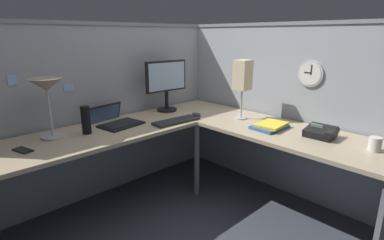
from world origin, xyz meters
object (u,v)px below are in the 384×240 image
at_px(computer_mouse, 197,114).
at_px(cell_phone, 23,150).
at_px(laptop, 114,121).
at_px(desk_lamp_paper, 243,77).
at_px(desk_lamp_dome, 47,90).
at_px(book_stack, 270,126).
at_px(keyboard, 176,121).
at_px(coffee_mug, 375,144).
at_px(monitor, 166,82).
at_px(office_phone, 321,133).
at_px(thermos_flask, 86,120).
at_px(wall_clock, 311,74).

distance_m(computer_mouse, cell_phone, 1.46).
xyz_separation_m(laptop, desk_lamp_paper, (0.93, -0.66, 0.36)).
xyz_separation_m(desk_lamp_dome, book_stack, (1.38, -1.00, -0.34)).
bearing_deg(keyboard, laptop, 144.16).
height_order(cell_phone, coffee_mug, coffee_mug).
distance_m(monitor, keyboard, 0.52).
distance_m(keyboard, desk_lamp_paper, 0.71).
bearing_deg(desk_lamp_paper, office_phone, -88.78).
xyz_separation_m(cell_phone, coffee_mug, (1.69, -1.61, 0.04)).
distance_m(cell_phone, coffee_mug, 2.33).
bearing_deg(computer_mouse, keyboard, -175.83).
bearing_deg(thermos_flask, keyboard, -18.94).
distance_m(office_phone, coffee_mug, 0.36).
bearing_deg(keyboard, thermos_flask, 164.75).
height_order(computer_mouse, wall_clock, wall_clock).
height_order(keyboard, book_stack, book_stack).
bearing_deg(computer_mouse, desk_lamp_dome, 165.82).
xyz_separation_m(book_stack, desk_lamp_paper, (0.07, 0.35, 0.36)).
relative_size(laptop, desk_lamp_paper, 0.81).
relative_size(computer_mouse, book_stack, 0.35).
bearing_deg(desk_lamp_dome, coffee_mug, -50.47).
xyz_separation_m(keyboard, thermos_flask, (-0.70, 0.24, 0.10)).
relative_size(desk_lamp_dome, book_stack, 1.49).
distance_m(desk_lamp_paper, coffee_mug, 1.15).
height_order(coffee_mug, wall_clock, wall_clock).
bearing_deg(thermos_flask, office_phone, -46.53).
distance_m(monitor, desk_lamp_paper, 0.77).
xyz_separation_m(computer_mouse, thermos_flask, (-0.98, 0.22, 0.09)).
relative_size(desk_lamp_paper, wall_clock, 2.41).
distance_m(office_phone, desk_lamp_paper, 0.81).
bearing_deg(cell_phone, thermos_flask, -9.86).
bearing_deg(thermos_flask, book_stack, -38.60).
bearing_deg(monitor, coffee_mug, -80.49).
height_order(laptop, keyboard, laptop).
height_order(cell_phone, wall_clock, wall_clock).
height_order(book_stack, wall_clock, wall_clock).
xyz_separation_m(desk_lamp_paper, coffee_mug, (-0.00, -1.10, -0.34)).
relative_size(cell_phone, desk_lamp_paper, 0.27).
distance_m(computer_mouse, desk_lamp_paper, 0.55).
bearing_deg(desk_lamp_dome, office_phone, -43.45).
relative_size(keyboard, computer_mouse, 4.13).
height_order(laptop, wall_clock, wall_clock).
height_order(cell_phone, desk_lamp_paper, desk_lamp_paper).
bearing_deg(desk_lamp_paper, keyboard, 147.92).
bearing_deg(wall_clock, office_phone, -137.87).
relative_size(thermos_flask, coffee_mug, 2.29).
xyz_separation_m(laptop, office_phone, (0.94, -1.40, 0.01)).
distance_m(desk_lamp_dome, thermos_flask, 0.35).
height_order(cell_phone, book_stack, book_stack).
bearing_deg(laptop, keyboard, -39.53).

